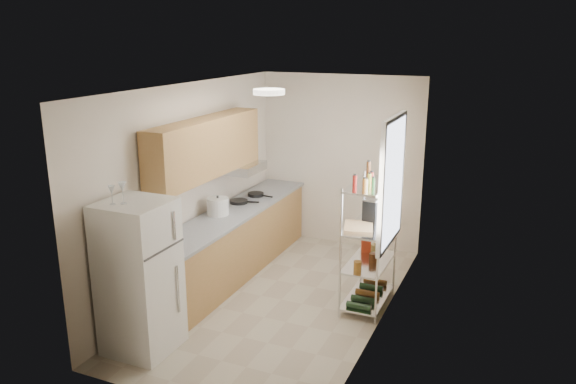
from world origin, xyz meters
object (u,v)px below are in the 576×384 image
refrigerator (139,277)px  espresso_machine (373,210)px  frying_pan_large (239,201)px  rice_cooker (218,206)px  cutting_board (359,227)px

refrigerator → espresso_machine: refrigerator is taller
frying_pan_large → espresso_machine: size_ratio=0.86×
espresso_machine → rice_cooker: bearing=-166.5°
refrigerator → frying_pan_large: refrigerator is taller
refrigerator → cutting_board: 2.49m
refrigerator → cutting_board: bearing=44.3°
refrigerator → cutting_board: size_ratio=3.81×
refrigerator → rice_cooker: (-0.14, 1.81, 0.22)m
refrigerator → espresso_machine: size_ratio=5.44×
frying_pan_large → cutting_board: cutting_board is taller
rice_cooker → cutting_board: (1.91, -0.08, 0.01)m
frying_pan_large → cutting_board: 2.02m
cutting_board → refrigerator: bearing=-135.7°
cutting_board → frying_pan_large: bearing=161.4°
refrigerator → frying_pan_large: 2.38m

